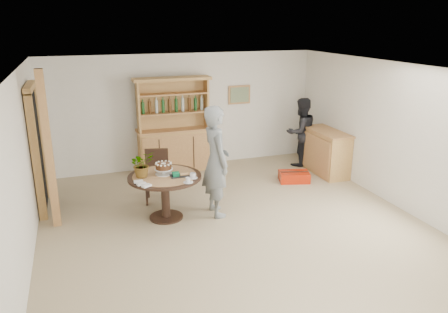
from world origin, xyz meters
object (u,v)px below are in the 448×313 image
hutch (174,140)px  red_suitcase (294,177)px  dining_chair (157,172)px  adult_person (301,132)px  teen_boy (216,161)px  sideboard (326,152)px  dining_table (165,184)px

hutch → red_suitcase: size_ratio=2.96×
dining_chair → adult_person: bearing=29.4°
hutch → red_suitcase: bearing=-34.7°
dining_chair → teen_boy: bearing=-34.2°
hutch → teen_boy: (0.17, -2.45, 0.25)m
sideboard → dining_table: (-3.72, -1.11, 0.13)m
dining_table → teen_boy: size_ratio=0.64×
teen_boy → dining_table: bearing=81.6°
sideboard → adult_person: (-0.26, 0.68, 0.30)m
teen_boy → dining_chair: bearing=40.2°
adult_person → dining_table: bearing=16.7°
teen_boy → red_suitcase: (1.99, 0.95, -0.84)m
dining_chair → teen_boy: 1.31m
sideboard → dining_chair: (-3.70, -0.28, 0.06)m
dining_chair → sideboard: bearing=18.2°
sideboard → adult_person: bearing=110.7°
sideboard → red_suitcase: sideboard is taller
sideboard → dining_chair: 3.71m
hutch → adult_person: 2.84m
sideboard → dining_table: bearing=-163.4°
red_suitcase → dining_table: bearing=-146.8°
teen_boy → red_suitcase: teen_boy is taller
dining_table → dining_chair: bearing=88.7°
dining_table → sideboard: bearing=16.6°
hutch → teen_boy: size_ratio=1.09×
hutch → red_suitcase: hutch is taller
dining_table → dining_chair: dining_chair is taller
dining_table → teen_boy: bearing=-6.7°
hutch → teen_boy: 2.47m
adult_person → red_suitcase: (-0.62, -0.93, -0.67)m
hutch → dining_chair: (-0.66, -1.52, -0.15)m
dining_chair → dining_table: bearing=-77.4°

